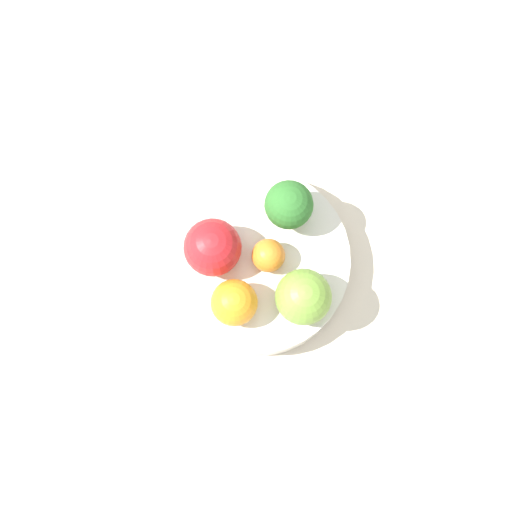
% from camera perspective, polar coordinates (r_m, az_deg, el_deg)
% --- Properties ---
extents(ground_plane, '(6.00, 6.00, 0.00)m').
position_cam_1_polar(ground_plane, '(0.80, 0.00, -1.13)').
color(ground_plane, gray).
extents(table_surface, '(1.20, 1.20, 0.02)m').
position_cam_1_polar(table_surface, '(0.79, 0.00, -0.98)').
color(table_surface, beige).
rests_on(table_surface, ground_plane).
extents(bowl, '(0.20, 0.20, 0.04)m').
position_cam_1_polar(bowl, '(0.76, 0.00, -0.51)').
color(bowl, silver).
rests_on(bowl, table_surface).
extents(broccoli, '(0.05, 0.05, 0.06)m').
position_cam_1_polar(broccoli, '(0.72, 2.64, 4.07)').
color(broccoli, '#8CB76B').
rests_on(broccoli, bowl).
extents(apple_red, '(0.06, 0.06, 0.06)m').
position_cam_1_polar(apple_red, '(0.71, -3.50, 0.69)').
color(apple_red, red).
rests_on(apple_red, bowl).
extents(apple_green, '(0.06, 0.06, 0.06)m').
position_cam_1_polar(apple_green, '(0.70, 3.81, -3.29)').
color(apple_green, olive).
rests_on(apple_green, bowl).
extents(orange_front, '(0.05, 0.05, 0.05)m').
position_cam_1_polar(orange_front, '(0.71, -1.76, -3.75)').
color(orange_front, orange).
rests_on(orange_front, bowl).
extents(orange_back, '(0.03, 0.03, 0.03)m').
position_cam_1_polar(orange_back, '(0.72, 1.00, 0.04)').
color(orange_back, orange).
rests_on(orange_back, bowl).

